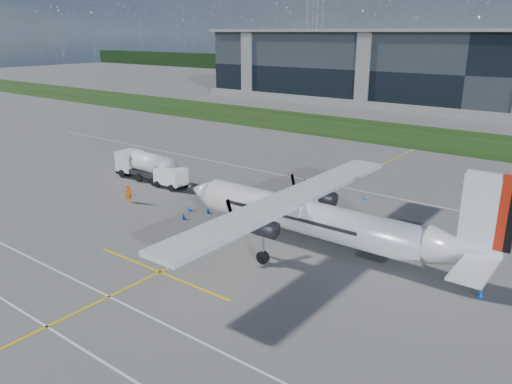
{
  "coord_description": "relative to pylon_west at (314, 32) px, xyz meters",
  "views": [
    {
      "loc": [
        25.89,
        -25.52,
        14.97
      ],
      "look_at": [
        3.99,
        3.05,
        3.4
      ],
      "focal_mm": 35.0,
      "sensor_mm": 36.0,
      "label": 1
    }
  ],
  "objects": [
    {
      "name": "ground",
      "position": [
        80.0,
        -110.0,
        -15.0
      ],
      "size": [
        400.0,
        400.0,
        0.0
      ],
      "primitive_type": "plane",
      "color": "#5A5856",
      "rests_on": "ground"
    },
    {
      "name": "grass_strip",
      "position": [
        80.0,
        -102.0,
        -14.98
      ],
      "size": [
        400.0,
        18.0,
        0.04
      ],
      "primitive_type": "cube",
      "color": "black",
      "rests_on": "ground"
    },
    {
      "name": "terminal_building",
      "position": [
        80.0,
        -70.0,
        -7.5
      ],
      "size": [
        120.0,
        20.0,
        15.0
      ],
      "primitive_type": "cube",
      "color": "black",
      "rests_on": "ground"
    },
    {
      "name": "pylon_west",
      "position": [
        0.0,
        0.0,
        0.0
      ],
      "size": [
        9.0,
        4.6,
        30.0
      ],
      "primitive_type": null,
      "color": "gray",
      "rests_on": "ground"
    },
    {
      "name": "yellow_taxiway_centerline",
      "position": [
        83.0,
        -140.0,
        -14.99
      ],
      "size": [
        0.2,
        70.0,
        0.01
      ],
      "primitive_type": "cube",
      "color": "yellow",
      "rests_on": "ground"
    },
    {
      "name": "white_lane_line",
      "position": [
        80.0,
        -164.0,
        -14.99
      ],
      "size": [
        90.0,
        0.15,
        0.01
      ],
      "primitive_type": "cube",
      "color": "white",
      "rests_on": "ground"
    },
    {
      "name": "turboprop_aircraft",
      "position": [
        89.39,
        -146.91,
        -11.15
      ],
      "size": [
        24.73,
        25.64,
        7.69
      ],
      "primitive_type": null,
      "color": "silver",
      "rests_on": "ground"
    },
    {
      "name": "fuel_tanker_truck",
      "position": [
        65.04,
        -142.13,
        -13.54
      ],
      "size": [
        7.79,
        2.53,
        2.92
      ],
      "primitive_type": null,
      "color": "silver",
      "rests_on": "ground"
    },
    {
      "name": "baggage_tug",
      "position": [
        69.81,
        -142.53,
        -13.97
      ],
      "size": [
        3.42,
        2.05,
        2.05
      ],
      "primitive_type": null,
      "color": "white",
      "rests_on": "ground"
    },
    {
      "name": "ground_crew_person",
      "position": [
        70.11,
        -148.08,
        -14.04
      ],
      "size": [
        0.78,
        0.92,
        1.91
      ],
      "primitive_type": "imported",
      "rotation": [
        0.0,
        0.0,
        1.23
      ],
      "color": "#F25907",
      "rests_on": "ground"
    },
    {
      "name": "safety_cone_stbdwing",
      "position": [
        86.99,
        -134.23,
        -14.75
      ],
      "size": [
        0.36,
        0.36,
        0.5
      ],
      "primitive_type": "cone",
      "color": "blue",
      "rests_on": "ground"
    },
    {
      "name": "safety_cone_nose_port",
      "position": [
        77.26,
        -148.18,
        -14.75
      ],
      "size": [
        0.36,
        0.36,
        0.5
      ],
      "primitive_type": "cone",
      "color": "blue",
      "rests_on": "ground"
    },
    {
      "name": "safety_cone_nose_stbd",
      "position": [
        77.86,
        -145.82,
        -14.75
      ],
      "size": [
        0.36,
        0.36,
        0.5
      ],
      "primitive_type": "cone",
      "color": "blue",
      "rests_on": "ground"
    },
    {
      "name": "safety_cone_fwd",
      "position": [
        76.16,
        -146.39,
        -14.75
      ],
      "size": [
        0.36,
        0.36,
        0.5
      ],
      "primitive_type": "cone",
      "color": "blue",
      "rests_on": "ground"
    },
    {
      "name": "safety_cone_tail",
      "position": [
        100.48,
        -146.64,
        -14.75
      ],
      "size": [
        0.36,
        0.36,
        0.5
      ],
      "primitive_type": "cone",
      "color": "blue",
      "rests_on": "ground"
    }
  ]
}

